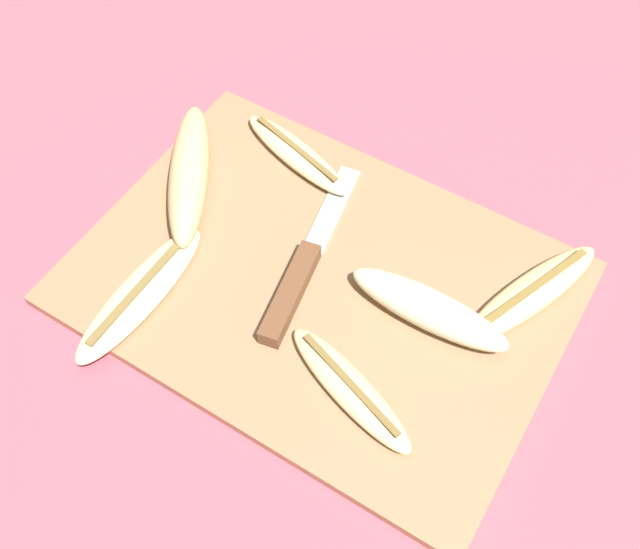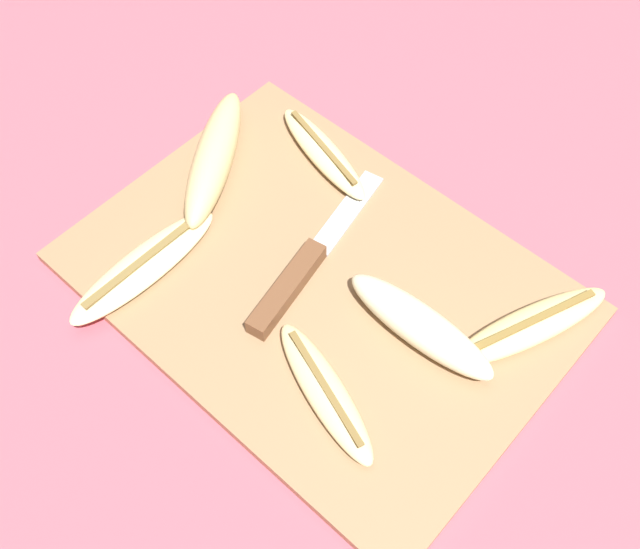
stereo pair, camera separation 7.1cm
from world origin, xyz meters
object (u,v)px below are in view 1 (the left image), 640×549
Objects in this scene: knife at (298,279)px; banana_golden_short at (532,292)px; banana_bright_far at (429,309)px; banana_mellow_near at (350,388)px; banana_spotted_left at (189,173)px; banana_ripe_center at (297,154)px; banana_soft_right at (141,293)px.

banana_golden_short reaches higher than knife.
banana_golden_short is at bearing 44.28° from banana_bright_far.
banana_golden_short is 1.10× the size of banana_mellow_near.
banana_golden_short is 0.20m from banana_mellow_near.
banana_spotted_left is at bearing 177.31° from banana_bright_far.
banana_mellow_near and banana_ripe_center have the same top height.
banana_mellow_near is 0.11m from banana_bright_far.
banana_soft_right is 0.27m from banana_bright_far.
banana_golden_short and banana_ripe_center have the same top height.
banana_spotted_left is 0.14m from banana_soft_right.
banana_mellow_near is 0.28m from banana_ripe_center.
banana_golden_short is (0.20, 0.10, 0.00)m from knife.
banana_spotted_left reaches higher than banana_ripe_center.
banana_bright_far is at bearing -2.69° from banana_spotted_left.
banana_ripe_center is (-0.28, 0.03, -0.00)m from banana_golden_short.
banana_soft_right is 0.22m from banana_ripe_center.
banana_mellow_near is at bearing 5.02° from banana_soft_right.
banana_bright_far reaches higher than banana_golden_short.
banana_soft_right is (0.04, -0.14, -0.01)m from banana_spotted_left.
banana_spotted_left reaches higher than banana_soft_right.
banana_spotted_left reaches higher than banana_bright_far.
banana_golden_short is at bearing 9.30° from banana_spotted_left.
knife is 0.22m from banana_golden_short.
banana_ripe_center is (-0.09, 0.13, 0.00)m from knife.
banana_soft_right is at bearing -72.08° from banana_spotted_left.
banana_ripe_center is (0.07, 0.09, -0.01)m from banana_spotted_left.
banana_mellow_near is at bearing -47.69° from banana_ripe_center.
banana_mellow_near is 1.00× the size of banana_ripe_center.
knife is 0.16m from banana_ripe_center.
banana_soft_right is at bearing -152.95° from banana_bright_far.
banana_bright_far is (-0.07, -0.07, 0.01)m from banana_golden_short.
banana_golden_short is 1.09× the size of banana_ripe_center.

